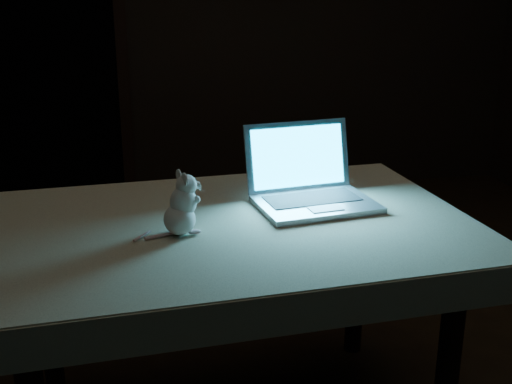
{
  "coord_description": "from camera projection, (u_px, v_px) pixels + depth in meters",
  "views": [
    {
      "loc": [
        -0.58,
        -2.04,
        1.49
      ],
      "look_at": [
        -0.19,
        -0.08,
        0.84
      ],
      "focal_mm": 45.0,
      "sensor_mm": 36.0,
      "label": 1
    }
  ],
  "objects": [
    {
      "name": "table",
      "position": [
        231.0,
        330.0,
        2.15
      ],
      "size": [
        1.47,
        1.0,
        0.76
      ],
      "primitive_type": null,
      "rotation": [
        0.0,
        0.0,
        0.06
      ],
      "color": "black",
      "rests_on": "floor"
    },
    {
      "name": "plush_mouse",
      "position": [
        179.0,
        204.0,
        1.9
      ],
      "size": [
        0.18,
        0.18,
        0.19
      ],
      "primitive_type": null,
      "rotation": [
        0.0,
        0.0,
        0.29
      ],
      "color": "white",
      "rests_on": "tablecloth"
    },
    {
      "name": "tablecloth",
      "position": [
        232.0,
        238.0,
        2.05
      ],
      "size": [
        1.62,
        1.16,
        0.11
      ],
      "primitive_type": null,
      "rotation": [
        0.0,
        0.0,
        0.09
      ],
      "color": "beige",
      "rests_on": "table"
    },
    {
      "name": "doorway",
      "position": [
        47.0,
        50.0,
        4.27
      ],
      "size": [
        1.06,
        0.36,
        2.13
      ],
      "primitive_type": null,
      "color": "black",
      "rests_on": "back_wall"
    },
    {
      "name": "laptop",
      "position": [
        317.0,
        170.0,
        2.12
      ],
      "size": [
        0.43,
        0.39,
        0.26
      ],
      "primitive_type": null,
      "rotation": [
        0.0,
        0.0,
        0.13
      ],
      "color": "#A5A5AA",
      "rests_on": "tablecloth"
    },
    {
      "name": "back_wall",
      "position": [
        210.0,
        12.0,
        4.4
      ],
      "size": [
        4.5,
        0.04,
        2.6
      ],
      "primitive_type": "cube",
      "color": "black",
      "rests_on": "ground"
    }
  ]
}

